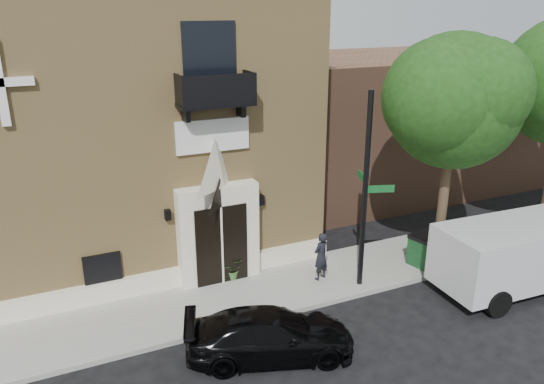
# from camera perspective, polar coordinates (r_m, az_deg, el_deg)

# --- Properties ---
(ground) EXTENTS (120.00, 120.00, 0.00)m
(ground) POSITION_cam_1_polar(r_m,az_deg,el_deg) (15.91, 1.29, -13.31)
(ground) COLOR black
(ground) RESTS_ON ground
(sidewalk) EXTENTS (42.00, 3.00, 0.15)m
(sidewalk) POSITION_cam_1_polar(r_m,az_deg,el_deg) (17.40, 2.11, -9.92)
(sidewalk) COLOR gray
(sidewalk) RESTS_ON ground
(church) EXTENTS (12.20, 11.01, 9.30)m
(church) POSITION_cam_1_polar(r_m,az_deg,el_deg) (20.56, -16.19, 7.55)
(church) COLOR tan
(church) RESTS_ON ground
(neighbour_building) EXTENTS (18.00, 8.00, 6.40)m
(neighbour_building) POSITION_cam_1_polar(r_m,az_deg,el_deg) (28.12, 15.62, 7.67)
(neighbour_building) COLOR brown
(neighbour_building) RESTS_ON ground
(street_tree_left) EXTENTS (4.97, 4.38, 7.77)m
(street_tree_left) POSITION_cam_1_polar(r_m,az_deg,el_deg) (17.38, 19.34, 9.30)
(street_tree_left) COLOR #38281C
(street_tree_left) RESTS_ON sidewalk
(black_sedan) EXTENTS (4.66, 2.99, 1.26)m
(black_sedan) POSITION_cam_1_polar(r_m,az_deg,el_deg) (14.08, -0.20, -15.09)
(black_sedan) COLOR black
(black_sedan) RESTS_ON ground
(cargo_van) EXTENTS (5.65, 2.59, 2.25)m
(cargo_van) POSITION_cam_1_polar(r_m,az_deg,el_deg) (18.65, 25.63, -5.80)
(cargo_van) COLOR silver
(cargo_van) RESTS_ON ground
(street_sign) EXTENTS (0.95, 1.17, 6.20)m
(street_sign) POSITION_cam_1_polar(r_m,az_deg,el_deg) (16.29, 10.03, 0.02)
(street_sign) COLOR black
(street_sign) RESTS_ON sidewalk
(fire_hydrant) EXTENTS (0.45, 0.36, 0.80)m
(fire_hydrant) POSITION_cam_1_polar(r_m,az_deg,el_deg) (19.09, 16.95, -6.45)
(fire_hydrant) COLOR maroon
(fire_hydrant) RESTS_ON sidewalk
(dumpster) EXTENTS (1.80, 1.26, 1.07)m
(dumpster) POSITION_cam_1_polar(r_m,az_deg,el_deg) (19.25, 16.83, -5.71)
(dumpster) COLOR #0E331B
(dumpster) RESTS_ON sidewalk
(planter) EXTENTS (0.65, 0.57, 0.69)m
(planter) POSITION_cam_1_polar(r_m,az_deg,el_deg) (17.50, -4.25, -8.24)
(planter) COLOR #416F31
(planter) RESTS_ON sidewalk
(pedestrian_near) EXTENTS (0.69, 0.57, 1.61)m
(pedestrian_near) POSITION_cam_1_polar(r_m,az_deg,el_deg) (17.29, 5.27, -6.89)
(pedestrian_near) COLOR black
(pedestrian_near) RESTS_ON sidewalk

